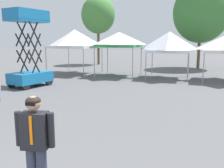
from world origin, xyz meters
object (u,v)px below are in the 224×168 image
(scissor_lift, at_px, (30,64))
(person_foreground, at_px, (35,142))
(tree_behind_tents_center, at_px, (201,12))
(canopy_tent_far_right, at_px, (169,42))
(tree_behind_tents_right, at_px, (98,15))
(canopy_tent_right_of_center, at_px, (119,40))
(canopy_tent_behind_center, at_px, (75,39))

(scissor_lift, height_order, person_foreground, scissor_lift)
(person_foreground, bearing_deg, tree_behind_tents_center, 82.44)
(scissor_lift, bearing_deg, canopy_tent_far_right, 37.96)
(tree_behind_tents_right, bearing_deg, tree_behind_tents_center, -5.12)
(tree_behind_tents_center, bearing_deg, canopy_tent_right_of_center, -128.29)
(person_foreground, bearing_deg, tree_behind_tents_right, 108.80)
(tree_behind_tents_center, relative_size, tree_behind_tents_right, 1.08)
(canopy_tent_right_of_center, bearing_deg, scissor_lift, -122.27)
(canopy_tent_behind_center, relative_size, person_foreground, 2.05)
(canopy_tent_behind_center, height_order, scissor_lift, scissor_lift)
(canopy_tent_behind_center, bearing_deg, tree_behind_tents_center, 37.08)
(tree_behind_tents_center, distance_m, tree_behind_tents_right, 10.76)
(canopy_tent_behind_center, height_order, canopy_tent_right_of_center, canopy_tent_behind_center)
(canopy_tent_right_of_center, distance_m, tree_behind_tents_right, 10.05)
(canopy_tent_right_of_center, xyz_separation_m, canopy_tent_far_right, (3.67, -0.08, -0.18))
(canopy_tent_right_of_center, xyz_separation_m, tree_behind_tents_right, (-4.88, 8.35, 2.75))
(scissor_lift, bearing_deg, canopy_tent_behind_center, 90.66)
(canopy_tent_right_of_center, bearing_deg, canopy_tent_behind_center, 177.44)
(canopy_tent_behind_center, height_order, tree_behind_tents_right, tree_behind_tents_right)
(tree_behind_tents_center, xyz_separation_m, tree_behind_tents_right, (-10.72, 0.96, 0.20))
(person_foreground, bearing_deg, canopy_tent_right_of_center, 101.33)
(scissor_lift, xyz_separation_m, person_foreground, (6.57, -8.78, -0.26))
(canopy_tent_right_of_center, height_order, tree_behind_tents_center, tree_behind_tents_center)
(canopy_tent_far_right, bearing_deg, tree_behind_tents_center, 73.81)
(canopy_tent_right_of_center, bearing_deg, tree_behind_tents_center, 51.71)
(canopy_tent_behind_center, xyz_separation_m, scissor_lift, (0.07, -5.96, -1.51))
(person_foreground, distance_m, tree_behind_tents_center, 22.55)
(canopy_tent_far_right, distance_m, scissor_lift, 9.37)
(canopy_tent_right_of_center, bearing_deg, tree_behind_tents_right, 120.32)
(canopy_tent_behind_center, height_order, person_foreground, canopy_tent_behind_center)
(canopy_tent_far_right, distance_m, tree_behind_tents_right, 12.35)
(tree_behind_tents_center, height_order, tree_behind_tents_right, tree_behind_tents_center)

